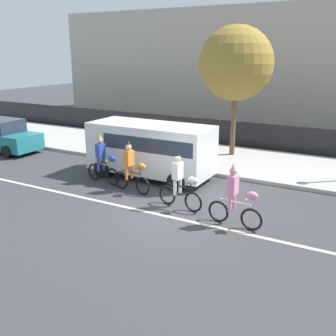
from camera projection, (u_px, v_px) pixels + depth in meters
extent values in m
plane|color=#38383A|center=(171.00, 210.00, 12.68)|extent=(80.00, 80.00, 0.00)
cube|color=beige|center=(164.00, 216.00, 12.26)|extent=(36.00, 0.14, 0.01)
cube|color=#ADAAA3|center=(239.00, 161.00, 18.11)|extent=(60.00, 5.00, 0.15)
cube|color=black|center=(258.00, 136.00, 20.36)|extent=(40.00, 0.08, 1.40)
cube|color=#B2A899|center=(260.00, 67.00, 27.90)|extent=(28.00, 8.00, 7.71)
torus|color=black|center=(113.00, 177.00, 14.98)|extent=(0.67, 0.17, 0.67)
torus|color=black|center=(94.00, 172.00, 15.60)|extent=(0.67, 0.17, 0.67)
cylinder|color=gold|center=(103.00, 164.00, 15.17)|extent=(0.96, 0.20, 0.05)
cylinder|color=gold|center=(100.00, 161.00, 15.23)|extent=(0.04, 0.04, 0.18)
cylinder|color=gold|center=(110.00, 163.00, 14.89)|extent=(0.04, 0.04, 0.23)
cylinder|color=gold|center=(110.00, 160.00, 14.86)|extent=(0.11, 0.50, 0.03)
ellipsoid|color=#2D47B2|center=(112.00, 159.00, 14.79)|extent=(0.39, 0.25, 0.24)
cube|color=#2D47B2|center=(100.00, 151.00, 15.08)|extent=(0.29, 0.35, 0.56)
sphere|color=tan|center=(100.00, 141.00, 14.97)|extent=(0.22, 0.22, 0.22)
cone|color=gold|center=(100.00, 136.00, 14.92)|extent=(0.14, 0.14, 0.16)
cylinder|color=#2D47B2|center=(98.00, 165.00, 15.13)|extent=(0.11, 0.11, 0.48)
cylinder|color=#2D47B2|center=(104.00, 164.00, 15.35)|extent=(0.11, 0.11, 0.48)
torus|color=black|center=(142.00, 186.00, 13.97)|extent=(0.67, 0.17, 0.67)
torus|color=black|center=(121.00, 180.00, 14.59)|extent=(0.67, 0.17, 0.67)
cylinder|color=#4C2614|center=(131.00, 172.00, 14.16)|extent=(0.96, 0.19, 0.05)
cylinder|color=#4C2614|center=(128.00, 169.00, 14.22)|extent=(0.04, 0.04, 0.18)
cylinder|color=#4C2614|center=(140.00, 171.00, 13.88)|extent=(0.04, 0.04, 0.23)
cylinder|color=#4C2614|center=(140.00, 168.00, 13.85)|extent=(0.11, 0.50, 0.03)
ellipsoid|color=orange|center=(142.00, 166.00, 13.78)|extent=(0.39, 0.25, 0.24)
cube|color=orange|center=(129.00, 158.00, 14.07)|extent=(0.28, 0.35, 0.56)
sphere|color=beige|center=(128.00, 147.00, 13.96)|extent=(0.22, 0.22, 0.22)
cone|color=#4C2614|center=(128.00, 142.00, 13.91)|extent=(0.14, 0.14, 0.16)
cylinder|color=orange|center=(127.00, 173.00, 14.12)|extent=(0.11, 0.11, 0.48)
cylinder|color=orange|center=(132.00, 172.00, 14.34)|extent=(0.11, 0.11, 0.48)
torus|color=black|center=(193.00, 202.00, 12.46)|extent=(0.67, 0.17, 0.67)
torus|color=black|center=(167.00, 195.00, 13.08)|extent=(0.67, 0.17, 0.67)
cylinder|color=black|center=(180.00, 186.00, 12.65)|extent=(0.96, 0.20, 0.05)
cylinder|color=black|center=(176.00, 183.00, 12.71)|extent=(0.04, 0.04, 0.18)
cylinder|color=black|center=(191.00, 186.00, 12.37)|extent=(0.04, 0.04, 0.23)
cylinder|color=black|center=(191.00, 182.00, 12.34)|extent=(0.11, 0.50, 0.03)
ellipsoid|color=white|center=(193.00, 181.00, 12.27)|extent=(0.39, 0.25, 0.24)
cube|color=white|center=(178.00, 171.00, 12.57)|extent=(0.29, 0.35, 0.56)
sphere|color=beige|center=(178.00, 159.00, 12.45)|extent=(0.22, 0.22, 0.22)
cone|color=black|center=(178.00, 153.00, 12.40)|extent=(0.14, 0.14, 0.16)
cylinder|color=white|center=(175.00, 188.00, 12.62)|extent=(0.11, 0.11, 0.48)
cylinder|color=white|center=(180.00, 186.00, 12.83)|extent=(0.11, 0.11, 0.48)
torus|color=black|center=(251.00, 219.00, 11.16)|extent=(0.67, 0.13, 0.67)
torus|color=black|center=(218.00, 211.00, 11.73)|extent=(0.67, 0.13, 0.67)
cylinder|color=silver|center=(235.00, 202.00, 11.33)|extent=(0.97, 0.14, 0.05)
cylinder|color=silver|center=(230.00, 198.00, 11.38)|extent=(0.04, 0.04, 0.18)
cylinder|color=silver|center=(249.00, 201.00, 11.07)|extent=(0.04, 0.04, 0.23)
cylinder|color=silver|center=(249.00, 197.00, 11.03)|extent=(0.08, 0.50, 0.03)
ellipsoid|color=pink|center=(252.00, 196.00, 10.97)|extent=(0.38, 0.23, 0.24)
cube|color=pink|center=(233.00, 185.00, 11.24)|extent=(0.27, 0.34, 0.56)
sphere|color=tan|center=(233.00, 171.00, 11.12)|extent=(0.22, 0.22, 0.22)
cone|color=silver|center=(234.00, 165.00, 11.07)|extent=(0.14, 0.14, 0.16)
cylinder|color=pink|center=(230.00, 204.00, 11.28)|extent=(0.11, 0.11, 0.48)
cylinder|color=pink|center=(234.00, 201.00, 11.50)|extent=(0.11, 0.11, 0.48)
cube|color=white|center=(151.00, 148.00, 15.72)|extent=(5.00, 2.00, 1.90)
cube|color=#283342|center=(159.00, 140.00, 15.43)|extent=(3.90, 2.02, 0.56)
cylinder|color=black|center=(176.00, 182.00, 14.34)|extent=(0.70, 0.22, 0.70)
cylinder|color=black|center=(199.00, 168.00, 16.02)|extent=(0.70, 0.22, 0.70)
cylinder|color=black|center=(102.00, 169.00, 15.92)|extent=(0.70, 0.22, 0.70)
cylinder|color=black|center=(130.00, 158.00, 17.60)|extent=(0.70, 0.22, 0.70)
cube|color=#1E727A|center=(3.00, 140.00, 20.11)|extent=(4.10, 1.72, 0.80)
cube|color=#232D3D|center=(0.00, 125.00, 19.95)|extent=(2.10, 1.58, 0.64)
cylinder|color=black|center=(7.00, 152.00, 18.88)|extent=(0.60, 0.20, 0.60)
cylinder|color=black|center=(34.00, 145.00, 20.32)|extent=(0.60, 0.20, 0.60)
cylinder|color=black|center=(1.00, 140.00, 21.50)|extent=(0.60, 0.20, 0.60)
cylinder|color=brown|center=(233.00, 123.00, 18.57)|extent=(0.24, 0.24, 3.08)
sphere|color=olive|center=(236.00, 63.00, 17.80)|extent=(3.39, 3.39, 3.39)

